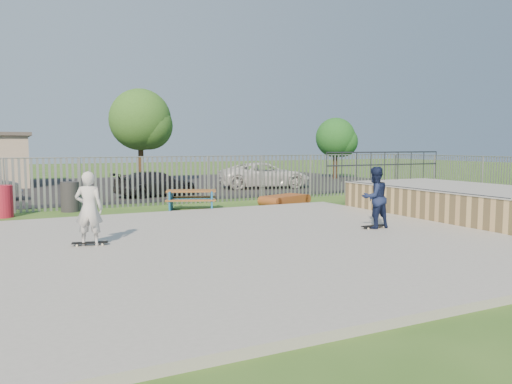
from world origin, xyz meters
name	(u,v)px	position (x,y,z in m)	size (l,w,h in m)	color
ground	(201,249)	(0.00, 0.00, 0.00)	(120.00, 120.00, 0.00)	#335C1F
concrete_slab	(201,246)	(0.00, 0.00, 0.07)	(15.00, 12.00, 0.15)	#969691
quarter_pipe	(455,202)	(9.50, 1.04, 0.56)	(5.50, 7.05, 2.19)	tan
fence	(181,190)	(1.00, 4.59, 1.00)	(26.04, 16.02, 2.00)	gray
picnic_table	(191,200)	(2.12, 6.87, 0.40)	(2.26, 2.07, 0.78)	brown
funbox	(285,200)	(6.23, 6.96, 0.19)	(2.16, 1.60, 0.39)	brown
trash_bin_red	(3,201)	(-4.26, 7.97, 0.55)	(0.66, 0.66, 1.10)	#A4192E
trash_bin_grey	(70,197)	(-2.03, 8.55, 0.55)	(0.67, 0.67, 1.11)	#2A2A2C
parking_lot	(88,188)	(0.00, 19.00, 0.01)	(40.00, 18.00, 0.02)	black
car_dark	(156,184)	(2.31, 12.58, 0.62)	(1.67, 4.10, 1.19)	black
car_white	(265,175)	(9.12, 14.37, 0.75)	(2.41, 5.22, 1.45)	white
tree_mid	(140,120)	(3.60, 21.08, 4.08)	(3.92, 3.92, 6.05)	#42301A
tree_right	(336,138)	(17.46, 19.25, 3.00)	(2.89, 2.89, 4.46)	#3E2718
skateboard_a	(374,227)	(5.10, -0.10, 0.19)	(0.81, 0.23, 0.08)	black
skateboard_b	(90,244)	(-2.40, 0.91, 0.19)	(0.82, 0.38, 0.08)	black
skater_navy	(375,198)	(5.10, -0.10, 1.01)	(0.84, 0.65, 1.72)	#141E40
skater_white	(89,209)	(-2.40, 0.91, 1.01)	(0.63, 0.41, 1.72)	silver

